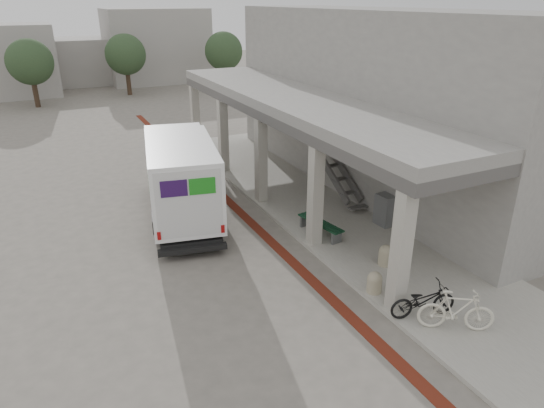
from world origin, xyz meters
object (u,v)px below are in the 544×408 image
bicycle_cream (456,310)px  utility_cabinet (385,210)px  fedex_truck (180,175)px  bench (320,226)px  bicycle_black (423,301)px

bicycle_cream → utility_cabinet: bearing=11.1°
fedex_truck → utility_cabinet: fedex_truck is taller
fedex_truck → bench: bearing=-34.7°
bicycle_cream → bench: bearing=35.4°
bicycle_black → bicycle_cream: 0.82m
bench → bicycle_cream: bearing=-97.5°
bicycle_black → bicycle_cream: (0.32, -0.75, 0.09)m
fedex_truck → bench: size_ratio=3.73×
fedex_truck → bicycle_black: fedex_truck is taller
bench → bicycle_black: 4.96m
utility_cabinet → bicycle_black: 5.27m
bench → fedex_truck: bearing=124.2°
bench → bicycle_black: size_ratio=1.15×
utility_cabinet → fedex_truck: bearing=142.2°
fedex_truck → bicycle_cream: size_ratio=4.07×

